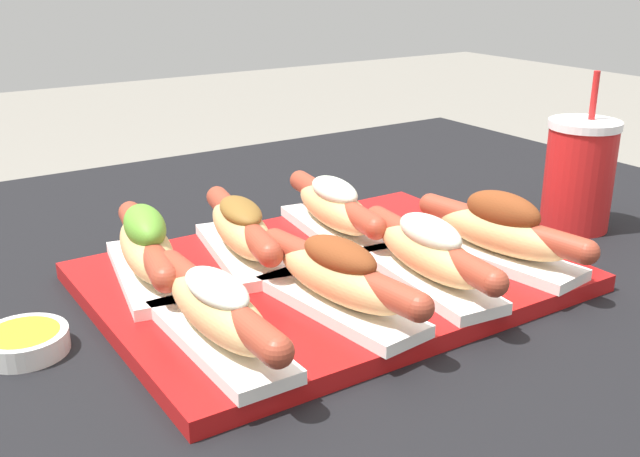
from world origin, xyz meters
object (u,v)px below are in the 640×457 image
sauce_bowl (25,343)px  hot_dog_1 (339,278)px  hot_dog_2 (429,253)px  hot_dog_5 (241,230)px  serving_tray (330,277)px  hot_dog_4 (146,248)px  drink_cup (579,175)px  hot_dog_0 (218,311)px  hot_dog_3 (501,231)px  hot_dog_6 (334,208)px

sauce_bowl → hot_dog_1: bearing=-23.0°
hot_dog_2 → hot_dog_5: 0.21m
sauce_bowl → hot_dog_2: bearing=-16.5°
serving_tray → hot_dog_4: 0.19m
serving_tray → drink_cup: size_ratio=2.40×
serving_tray → drink_cup: drink_cup is taller
hot_dog_4 → hot_dog_5: 0.11m
serving_tray → hot_dog_5: (-0.06, 0.08, 0.04)m
serving_tray → hot_dog_0: size_ratio=2.13×
hot_dog_3 → hot_dog_4: bearing=154.1°
hot_dog_6 → serving_tray: bearing=-126.3°
hot_dog_1 → serving_tray: bearing=60.8°
hot_dog_1 → drink_cup: (0.41, 0.06, 0.02)m
hot_dog_2 → hot_dog_6: bearing=89.4°
hot_dog_3 → sauce_bowl: 0.49m
hot_dog_3 → drink_cup: bearing=16.9°
serving_tray → hot_dog_2: size_ratio=2.14×
drink_cup → hot_dog_1: bearing=-171.1°
hot_dog_3 → hot_dog_6: (-0.10, 0.17, -0.00)m
hot_dog_3 → hot_dog_6: hot_dog_3 is taller
serving_tray → hot_dog_1: 0.11m
hot_dog_2 → sauce_bowl: 0.39m
hot_dog_0 → hot_dog_2: bearing=0.1°
hot_dog_5 → sauce_bowl: bearing=-166.9°
hot_dog_3 → hot_dog_5: size_ratio=1.01×
hot_dog_3 → sauce_bowl: (-0.47, 0.11, -0.04)m
hot_dog_3 → serving_tray: bearing=153.3°
hot_dog_0 → hot_dog_6: (0.24, 0.17, 0.00)m
hot_dog_4 → hot_dog_6: 0.23m
hot_dog_0 → hot_dog_3: (0.34, 0.00, 0.00)m
serving_tray → hot_dog_0: 0.20m
hot_dog_3 → sauce_bowl: hot_dog_3 is taller
hot_dog_0 → sauce_bowl: size_ratio=2.92×
hot_dog_1 → drink_cup: drink_cup is taller
hot_dog_4 → hot_dog_0: bearing=-90.4°
hot_dog_0 → sauce_bowl: hot_dog_0 is taller
hot_dog_0 → hot_dog_4: hot_dog_4 is taller
hot_dog_2 → hot_dog_6: hot_dog_2 is taller
hot_dog_4 → sauce_bowl: 0.15m
hot_dog_2 → hot_dog_5: bearing=126.8°
hot_dog_3 → hot_dog_6: bearing=121.5°
hot_dog_1 → sauce_bowl: hot_dog_1 is taller
serving_tray → hot_dog_1: bearing=-119.2°
hot_dog_4 → hot_dog_5: hot_dog_4 is taller
hot_dog_4 → drink_cup: (0.54, -0.10, 0.02)m
hot_dog_2 → drink_cup: size_ratio=1.12×
hot_dog_2 → sauce_bowl: (-0.37, 0.11, -0.04)m
hot_dog_2 → hot_dog_5: (-0.12, 0.17, -0.00)m
hot_dog_2 → hot_dog_3: bearing=1.7°
hot_dog_0 → drink_cup: bearing=6.8°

